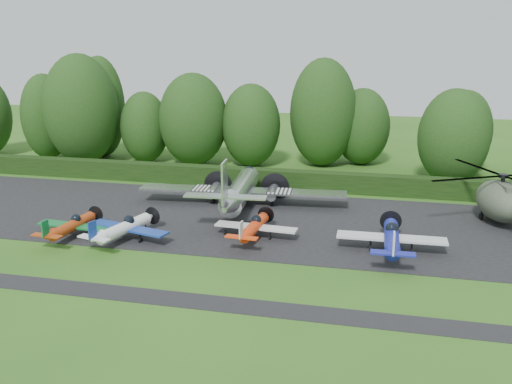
% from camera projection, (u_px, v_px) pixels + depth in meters
% --- Properties ---
extents(ground, '(160.00, 160.00, 0.00)m').
position_uv_depth(ground, '(198.00, 262.00, 40.61)').
color(ground, '#2A5818').
rests_on(ground, ground).
extents(apron, '(70.00, 18.00, 0.01)m').
position_uv_depth(apron, '(234.00, 219.00, 50.00)').
color(apron, black).
rests_on(apron, ground).
extents(taxiway_verge, '(70.00, 2.00, 0.00)m').
position_uv_depth(taxiway_verge, '(167.00, 298.00, 34.97)').
color(taxiway_verge, black).
rests_on(taxiway_verge, ground).
extents(hedgerow, '(90.00, 1.60, 2.00)m').
position_uv_depth(hedgerow, '(261.00, 187.00, 60.34)').
color(hedgerow, black).
rests_on(hedgerow, ground).
extents(transport_plane, '(19.56, 15.00, 6.27)m').
position_uv_depth(transport_plane, '(240.00, 191.00, 52.49)').
color(transport_plane, silver).
rests_on(transport_plane, ground).
extents(light_plane_red, '(6.49, 6.82, 2.49)m').
position_uv_depth(light_plane_red, '(72.00, 226.00, 45.07)').
color(light_plane_red, '#A5360F').
rests_on(light_plane_red, ground).
extents(light_plane_white, '(7.01, 7.37, 2.69)m').
position_uv_depth(light_plane_white, '(124.00, 228.00, 44.33)').
color(light_plane_white, white).
rests_on(light_plane_white, ground).
extents(light_plane_orange, '(6.61, 6.95, 2.54)m').
position_uv_depth(light_plane_orange, '(254.00, 227.00, 44.74)').
color(light_plane_orange, '#EE3A0E').
rests_on(light_plane_orange, ground).
extents(light_plane_blue, '(8.01, 8.42, 3.08)m').
position_uv_depth(light_plane_blue, '(392.00, 238.00, 41.67)').
color(light_plane_blue, '#191F96').
rests_on(light_plane_blue, ground).
extents(helicopter, '(13.45, 15.75, 4.33)m').
position_uv_depth(helicopter, '(501.00, 198.00, 48.10)').
color(helicopter, '#3E4736').
rests_on(helicopter, ground).
extents(tree_0, '(5.97, 5.97, 8.89)m').
position_uv_depth(tree_0, '(145.00, 127.00, 71.09)').
color(tree_0, black).
rests_on(tree_0, ground).
extents(tree_1, '(8.96, 8.96, 13.52)m').
position_uv_depth(tree_1, '(81.00, 110.00, 69.68)').
color(tree_1, black).
rests_on(tree_1, ground).
extents(tree_2, '(8.00, 8.00, 13.04)m').
position_uv_depth(tree_2, '(323.00, 113.00, 68.66)').
color(tree_2, black).
rests_on(tree_2, ground).
extents(tree_4, '(7.12, 7.12, 10.03)m').
position_uv_depth(tree_4, '(251.00, 125.00, 68.91)').
color(tree_4, black).
rests_on(tree_4, ground).
extents(tree_5, '(8.31, 8.31, 11.27)m').
position_uv_depth(tree_5, '(193.00, 120.00, 69.30)').
color(tree_5, black).
rests_on(tree_5, ground).
extents(tree_6, '(6.77, 6.77, 9.41)m').
position_uv_depth(tree_6, '(362.00, 127.00, 69.90)').
color(tree_6, black).
rests_on(tree_6, ground).
extents(tree_7, '(7.46, 7.46, 10.27)m').
position_uv_depth(tree_7, '(454.00, 137.00, 60.35)').
color(tree_7, black).
rests_on(tree_7, ground).
extents(tree_8, '(6.16, 6.16, 10.92)m').
position_uv_depth(tree_8, '(46.00, 117.00, 73.03)').
color(tree_8, black).
rests_on(tree_8, ground).
extents(tree_11, '(6.41, 6.41, 9.58)m').
position_uv_depth(tree_11, '(464.00, 131.00, 66.02)').
color(tree_11, black).
rests_on(tree_11, ground).
extents(tree_12, '(6.16, 6.16, 13.06)m').
position_uv_depth(tree_12, '(101.00, 107.00, 74.01)').
color(tree_12, black).
rests_on(tree_12, ground).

